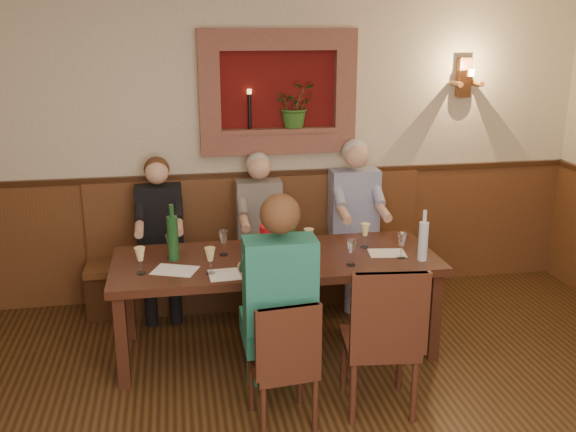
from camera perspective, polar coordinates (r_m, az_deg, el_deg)
name	(u,v)px	position (r m, az deg, el deg)	size (l,w,h in m)	color
room_shell	(344,154)	(2.72, 5.00, 5.51)	(6.04, 6.04, 2.82)	#C6B495
wainscoting	(337,422)	(3.23, 4.39, -17.78)	(6.02, 6.02, 1.15)	brown
wall_niche	(283,97)	(5.63, -0.46, 10.51)	(1.36, 0.30, 1.06)	#550D0C
wall_sconce	(465,79)	(6.10, 15.44, 11.70)	(0.25, 0.20, 0.35)	brown
dining_table	(276,267)	(4.80, -1.07, -4.52)	(2.40, 0.90, 0.75)	#33180F
bench	(260,265)	(5.80, -2.53, -4.40)	(3.00, 0.45, 1.11)	#381E0F
chair_near_left	(283,387)	(4.12, -0.44, -14.94)	(0.42, 0.42, 0.86)	#33180F
chair_near_right	(379,367)	(4.28, 8.06, -13.14)	(0.50, 0.50, 1.02)	#33180F
person_bench_left	(161,251)	(5.58, -11.20, -3.06)	(0.39, 0.48, 1.35)	black
person_bench_mid	(261,245)	(5.62, -2.45, -2.57)	(0.39, 0.48, 1.36)	#56514E
person_bench_right	(356,235)	(5.77, 6.05, -1.68)	(0.43, 0.53, 1.45)	navy
person_chair_front	(278,321)	(4.11, -0.92, -9.33)	(0.44, 0.54, 1.47)	#164F4E
spittoon_bucket	(275,242)	(4.71, -1.16, -2.30)	(0.23, 0.23, 0.26)	red
wine_bottle_green_a	(290,236)	(4.65, 0.17, -1.77)	(0.10, 0.10, 0.45)	#19471E
wine_bottle_green_b	(173,237)	(4.74, -10.20, -1.85)	(0.09, 0.09, 0.42)	#19471E
water_bottle	(423,240)	(4.77, 11.93, -2.10)	(0.09, 0.09, 0.38)	silver
tasting_sheet_a	(175,270)	(4.59, -10.01, -4.77)	(0.30, 0.21, 0.00)	white
tasting_sheet_b	(277,262)	(4.68, -1.02, -4.11)	(0.31, 0.22, 0.00)	white
tasting_sheet_c	(387,253)	(4.91, 8.79, -3.27)	(0.27, 0.19, 0.00)	white
tasting_sheet_d	(232,274)	(4.47, -4.99, -5.16)	(0.32, 0.23, 0.00)	white
wine_glass_0	(309,241)	(4.83, 1.85, -2.23)	(0.08, 0.08, 0.19)	#F5E292
wine_glass_1	(365,236)	(4.99, 6.86, -1.74)	(0.08, 0.08, 0.19)	#F5E292
wine_glass_2	(210,261)	(4.47, -6.92, -3.97)	(0.08, 0.08, 0.19)	#F5E292
wine_glass_3	(260,261)	(4.44, -2.53, -4.00)	(0.08, 0.08, 0.19)	#F5E292
wine_glass_4	(270,253)	(4.59, -1.58, -3.26)	(0.08, 0.08, 0.19)	#F5E292
wine_glass_5	(140,261)	(4.55, -12.99, -3.89)	(0.08, 0.08, 0.19)	#F5E292
wine_glass_6	(223,243)	(4.81, -5.76, -2.40)	(0.08, 0.08, 0.19)	white
wine_glass_7	(351,253)	(4.61, 5.65, -3.26)	(0.08, 0.08, 0.19)	white
wine_glass_8	(402,246)	(4.80, 10.07, -2.61)	(0.08, 0.08, 0.19)	white
wine_glass_9	(171,246)	(4.79, -10.37, -2.68)	(0.08, 0.08, 0.19)	white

